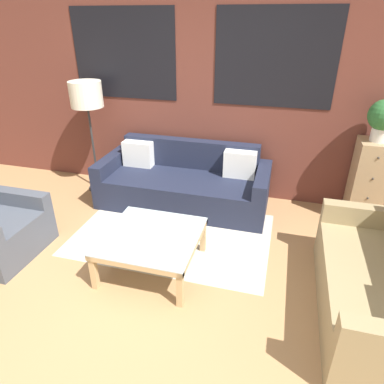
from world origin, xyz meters
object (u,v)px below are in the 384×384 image
at_px(settee_vintage, 383,288).
at_px(drawer_cabinet, 367,181).
at_px(potted_plant, 384,117).
at_px(floor_lamp, 86,98).
at_px(couch_dark, 184,184).
at_px(coffee_table, 152,240).

relative_size(settee_vintage, drawer_cabinet, 1.67).
height_order(drawer_cabinet, potted_plant, potted_plant).
bearing_deg(floor_lamp, couch_dark, -3.50).
height_order(coffee_table, drawer_cabinet, drawer_cabinet).
bearing_deg(settee_vintage, drawer_cabinet, 86.35).
relative_size(couch_dark, floor_lamp, 1.44).
distance_m(drawer_cabinet, potted_plant, 0.76).
height_order(coffee_table, floor_lamp, floor_lamp).
relative_size(couch_dark, coffee_table, 2.44).
bearing_deg(floor_lamp, drawer_cabinet, 2.13).
xyz_separation_m(couch_dark, floor_lamp, (-1.33, 0.08, 1.02)).
bearing_deg(couch_dark, potted_plant, 5.51).
xyz_separation_m(floor_lamp, drawer_cabinet, (3.53, 0.13, -0.80)).
bearing_deg(couch_dark, drawer_cabinet, 5.51).
relative_size(settee_vintage, floor_lamp, 1.10).
relative_size(floor_lamp, drawer_cabinet, 1.52).
relative_size(floor_lamp, potted_plant, 3.27).
bearing_deg(potted_plant, floor_lamp, -177.87).
height_order(coffee_table, potted_plant, potted_plant).
bearing_deg(floor_lamp, coffee_table, -45.71).
distance_m(couch_dark, potted_plant, 2.42).
distance_m(coffee_table, drawer_cabinet, 2.64).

